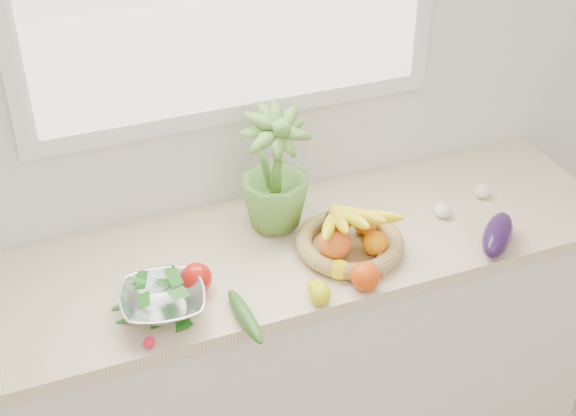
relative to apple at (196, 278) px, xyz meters
name	(u,v)px	position (x,y,z in m)	size (l,w,h in m)	color
back_wall	(233,73)	(0.26, 0.41, 0.41)	(4.50, 0.02, 2.70)	white
counter_cabinet	(272,360)	(0.26, 0.11, -0.51)	(2.20, 0.58, 0.86)	silver
countertop	(270,254)	(0.26, 0.11, -0.06)	(2.24, 0.62, 0.04)	beige
orange_loose	(365,277)	(0.44, -0.17, 0.00)	(0.08, 0.08, 0.08)	#E24107
lemon_a	(318,289)	(0.31, -0.15, -0.02)	(0.05, 0.07, 0.05)	yellow
lemon_b	(320,294)	(0.30, -0.17, -0.02)	(0.06, 0.07, 0.06)	#D3CF0B
lemon_c	(340,270)	(0.40, -0.10, -0.02)	(0.06, 0.07, 0.06)	#FFEE0D
apple	(196,278)	(0.00, 0.00, 0.00)	(0.09, 0.09, 0.09)	red
ginger	(384,263)	(0.54, -0.10, -0.03)	(0.11, 0.04, 0.03)	tan
garlic_a	(482,191)	(1.01, 0.11, -0.02)	(0.05, 0.05, 0.05)	silver
garlic_b	(443,211)	(0.83, 0.06, -0.02)	(0.05, 0.05, 0.05)	white
garlic_c	(386,226)	(0.63, 0.06, -0.03)	(0.05, 0.05, 0.04)	white
eggplant	(498,235)	(0.90, -0.14, 0.00)	(0.08, 0.22, 0.09)	#240E34
cucumber	(245,316)	(0.08, -0.17, -0.02)	(0.04, 0.24, 0.04)	#27591A
radish	(149,343)	(-0.18, -0.17, -0.03)	(0.03, 0.03, 0.03)	red
potted_herb	(274,169)	(0.31, 0.21, 0.17)	(0.22, 0.22, 0.39)	#578D33
fruit_basket	(349,237)	(0.48, 0.01, 0.01)	(0.36, 0.36, 0.18)	#AD8E4C
colander_with_spinach	(162,297)	(-0.11, -0.06, 0.02)	(0.27, 0.27, 0.12)	silver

